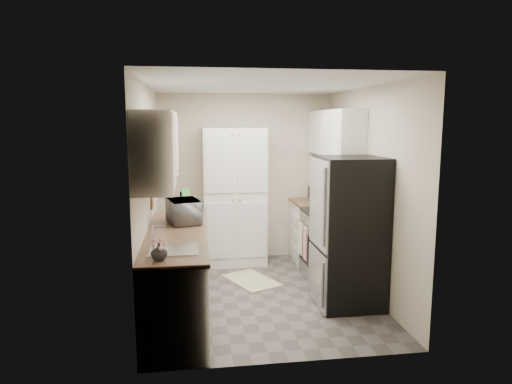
# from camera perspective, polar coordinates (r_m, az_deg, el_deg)

# --- Properties ---
(ground) EXTENTS (3.20, 3.20, 0.00)m
(ground) POSITION_cam_1_polar(r_m,az_deg,el_deg) (5.69, 0.70, -12.69)
(ground) COLOR #56514C
(ground) RESTS_ON ground
(room_shell) EXTENTS (2.64, 3.24, 2.52)m
(room_shell) POSITION_cam_1_polar(r_m,az_deg,el_deg) (5.31, 0.55, 3.83)
(room_shell) COLOR beige
(room_shell) RESTS_ON ground
(pantry_cabinet) EXTENTS (0.90, 0.55, 2.00)m
(pantry_cabinet) POSITION_cam_1_polar(r_m,az_deg,el_deg) (6.67, -2.71, -0.59)
(pantry_cabinet) COLOR silver
(pantry_cabinet) RESTS_ON ground
(base_cabinet_left) EXTENTS (0.60, 2.30, 0.88)m
(base_cabinet_left) POSITION_cam_1_polar(r_m,az_deg,el_deg) (5.08, -9.81, -10.23)
(base_cabinet_left) COLOR silver
(base_cabinet_left) RESTS_ON ground
(countertop_left) EXTENTS (0.63, 2.33, 0.04)m
(countertop_left) POSITION_cam_1_polar(r_m,az_deg,el_deg) (4.95, -9.94, -5.19)
(countertop_left) COLOR brown
(countertop_left) RESTS_ON base_cabinet_left
(base_cabinet_right) EXTENTS (0.60, 0.80, 0.88)m
(base_cabinet_right) POSITION_cam_1_polar(r_m,az_deg,el_deg) (6.87, 7.38, -5.14)
(base_cabinet_right) COLOR silver
(base_cabinet_right) RESTS_ON ground
(countertop_right) EXTENTS (0.63, 0.83, 0.04)m
(countertop_right) POSITION_cam_1_polar(r_m,az_deg,el_deg) (6.78, 7.46, -1.36)
(countertop_right) COLOR brown
(countertop_right) RESTS_ON base_cabinet_right
(electric_range) EXTENTS (0.71, 0.78, 1.13)m
(electric_range) POSITION_cam_1_polar(r_m,az_deg,el_deg) (6.12, 9.25, -6.56)
(electric_range) COLOR #B7B7BC
(electric_range) RESTS_ON ground
(refrigerator) EXTENTS (0.70, 0.72, 1.70)m
(refrigerator) POSITION_cam_1_polar(r_m,az_deg,el_deg) (5.28, 11.58, -4.92)
(refrigerator) COLOR #B7B7BC
(refrigerator) RESTS_ON ground
(microwave) EXTENTS (0.45, 0.56, 0.27)m
(microwave) POSITION_cam_1_polar(r_m,az_deg,el_deg) (5.36, -8.99, -2.39)
(microwave) COLOR #ABAAAF
(microwave) RESTS_ON countertop_left
(wine_bottle) EXTENTS (0.07, 0.07, 0.29)m
(wine_bottle) POSITION_cam_1_polar(r_m,az_deg,el_deg) (5.67, -9.35, -1.69)
(wine_bottle) COLOR black
(wine_bottle) RESTS_ON countertop_left
(flower_vase) EXTENTS (0.15, 0.15, 0.14)m
(flower_vase) POSITION_cam_1_polar(r_m,az_deg,el_deg) (3.99, -12.02, -7.31)
(flower_vase) COLOR silver
(flower_vase) RESTS_ON countertop_left
(cutting_board) EXTENTS (0.11, 0.24, 0.31)m
(cutting_board) POSITION_cam_1_polar(r_m,az_deg,el_deg) (6.02, -8.64, -0.97)
(cutting_board) COLOR green
(cutting_board) RESTS_ON countertop_left
(toaster_oven) EXTENTS (0.36, 0.43, 0.23)m
(toaster_oven) POSITION_cam_1_polar(r_m,az_deg,el_deg) (6.91, 8.00, -0.05)
(toaster_oven) COLOR #BABBBF
(toaster_oven) RESTS_ON countertop_right
(fruit_basket) EXTENTS (0.29, 0.29, 0.10)m
(fruit_basket) POSITION_cam_1_polar(r_m,az_deg,el_deg) (6.87, 8.24, 1.30)
(fruit_basket) COLOR #DB4808
(fruit_basket) RESTS_ON toaster_oven
(kitchen_mat) EXTENTS (0.77, 0.91, 0.01)m
(kitchen_mat) POSITION_cam_1_polar(r_m,az_deg,el_deg) (6.15, -0.57, -10.96)
(kitchen_mat) COLOR beige
(kitchen_mat) RESTS_ON ground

